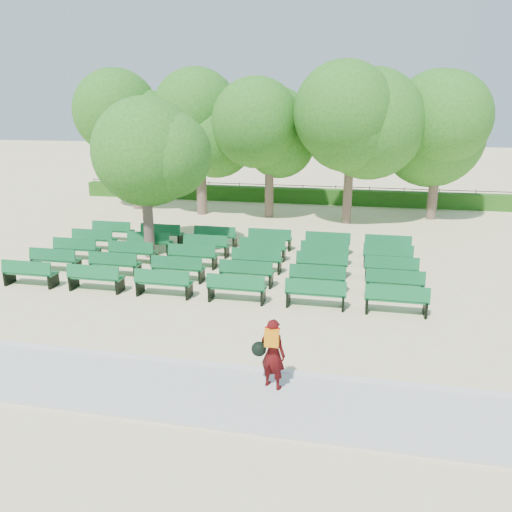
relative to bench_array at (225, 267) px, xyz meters
The scene contains 9 objects.
ground 0.77m from the bench_array, 64.64° to the right, with size 120.00×120.00×0.00m, color beige.
paving 8.10m from the bench_array, 87.68° to the right, with size 30.00×2.20×0.06m, color #BBBCB6.
curb 6.95m from the bench_array, 87.29° to the right, with size 30.00×0.12×0.10m, color silver.
hedge 13.32m from the bench_array, 88.59° to the left, with size 26.00×0.70×0.90m, color #245716.
fence 13.71m from the bench_array, 88.63° to the left, with size 26.00×0.10×1.02m, color black, non-canonical shape.
tree_line 9.31m from the bench_array, 87.98° to the left, with size 21.80×6.80×7.04m, color #2C6F1D, non-canonical shape.
bench_array is the anchor object (origin of this frame).
tree_among 5.17m from the bench_array, 163.87° to the left, with size 4.25×4.25×5.89m.
person 8.22m from the bench_array, 68.12° to the right, with size 0.78×0.55×1.55m.
Camera 1 is at (4.25, -16.08, 5.79)m, focal length 35.00 mm.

